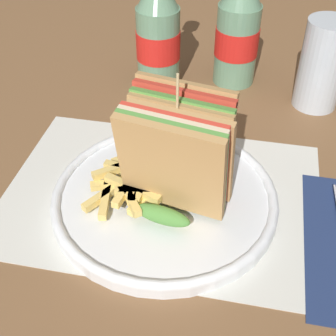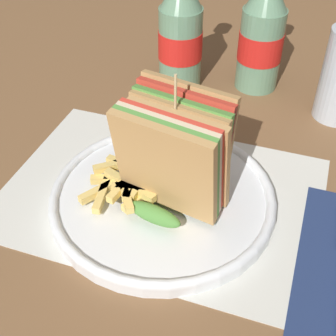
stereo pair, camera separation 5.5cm
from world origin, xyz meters
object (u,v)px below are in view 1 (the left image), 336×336
object	(u,v)px
club_sandwich	(176,152)
coke_bottle_far	(238,30)
plate_main	(165,198)
coke_bottle_near	(158,33)
glass_near	(322,65)

from	to	relation	value
club_sandwich	coke_bottle_far	world-z (taller)	coke_bottle_far
club_sandwich	coke_bottle_far	size ratio (longest dim) A/B	0.76
plate_main	coke_bottle_far	world-z (taller)	coke_bottle_far
club_sandwich	coke_bottle_near	xyz separation A→B (m)	(-0.08, 0.27, 0.01)
plate_main	coke_bottle_near	bearing A→B (deg)	103.81
coke_bottle_near	coke_bottle_far	world-z (taller)	same
coke_bottle_near	coke_bottle_far	bearing A→B (deg)	16.72
club_sandwich	coke_bottle_far	bearing A→B (deg)	82.50
club_sandwich	glass_near	distance (m)	0.31
coke_bottle_near	glass_near	xyz separation A→B (m)	(0.25, -0.01, -0.02)
club_sandwich	glass_near	size ratio (longest dim) A/B	1.16
coke_bottle_far	glass_near	size ratio (longest dim) A/B	1.53
club_sandwich	coke_bottle_near	size ratio (longest dim) A/B	0.76
plate_main	club_sandwich	distance (m)	0.07
glass_near	coke_bottle_near	bearing A→B (deg)	177.30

